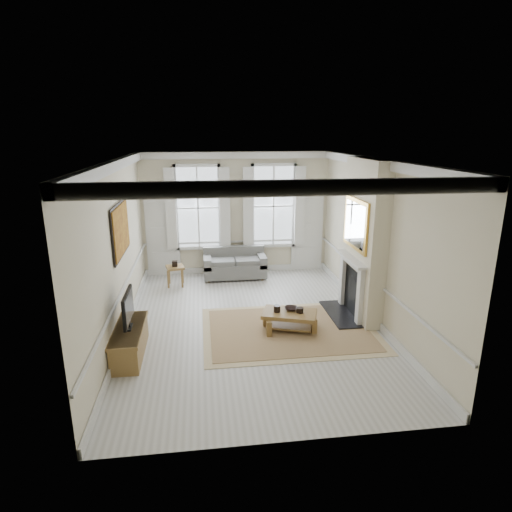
{
  "coord_description": "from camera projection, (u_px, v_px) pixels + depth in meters",
  "views": [
    {
      "loc": [
        -0.99,
        -8.2,
        3.9
      ],
      "look_at": [
        0.2,
        0.84,
        1.25
      ],
      "focal_mm": 30.0,
      "sensor_mm": 36.0,
      "label": 1
    }
  ],
  "objects": [
    {
      "name": "ceramic_pot_a",
      "position": [
        277.0,
        309.0,
        8.62
      ],
      "size": [
        0.14,
        0.14,
        0.14
      ],
      "primitive_type": "cylinder",
      "color": "black",
      "rests_on": "coffee_table"
    },
    {
      "name": "mirror",
      "position": [
        355.0,
        224.0,
        8.91
      ],
      "size": [
        0.06,
        1.26,
        1.06
      ],
      "primitive_type": "cube",
      "color": "gold",
      "rests_on": "chimney_breast"
    },
    {
      "name": "fireplace",
      "position": [
        351.0,
        284.0,
        9.28
      ],
      "size": [
        0.21,
        1.45,
        1.33
      ],
      "color": "silver",
      "rests_on": "floor"
    },
    {
      "name": "tv",
      "position": [
        128.0,
        308.0,
        7.52
      ],
      "size": [
        0.08,
        0.9,
        0.68
      ],
      "color": "black",
      "rests_on": "tv_stand"
    },
    {
      "name": "hearth",
      "position": [
        340.0,
        314.0,
        9.45
      ],
      "size": [
        0.55,
        1.5,
        0.05
      ],
      "primitive_type": "cube",
      "color": "black",
      "rests_on": "floor"
    },
    {
      "name": "rug",
      "position": [
        289.0,
        330.0,
        8.73
      ],
      "size": [
        3.5,
        2.6,
        0.02
      ],
      "primitive_type": "cube",
      "color": "#9E7A51",
      "rests_on": "floor"
    },
    {
      "name": "window_right",
      "position": [
        273.0,
        206.0,
        12.0
      ],
      "size": [
        1.26,
        0.2,
        2.2
      ],
      "primitive_type": null,
      "color": "#B2BCC6",
      "rests_on": "back_wall"
    },
    {
      "name": "door_left",
      "position": [
        163.0,
        235.0,
        11.83
      ],
      "size": [
        0.9,
        0.08,
        2.3
      ],
      "primitive_type": "cube",
      "color": "silver",
      "rests_on": "floor"
    },
    {
      "name": "ceramic_pot_b",
      "position": [
        300.0,
        310.0,
        8.59
      ],
      "size": [
        0.15,
        0.15,
        0.1
      ],
      "primitive_type": "cylinder",
      "color": "black",
      "rests_on": "coffee_table"
    },
    {
      "name": "left_wall",
      "position": [
        118.0,
        251.0,
        8.21
      ],
      "size": [
        0.0,
        7.2,
        7.2
      ],
      "primitive_type": "plane",
      "rotation": [
        1.57,
        0.0,
        1.57
      ],
      "color": "beige",
      "rests_on": "floor"
    },
    {
      "name": "chimney_breast",
      "position": [
        364.0,
        240.0,
        9.04
      ],
      "size": [
        0.35,
        1.7,
        3.38
      ],
      "primitive_type": "cube",
      "color": "beige",
      "rests_on": "floor"
    },
    {
      "name": "ceiling",
      "position": [
        251.0,
        159.0,
        8.07
      ],
      "size": [
        7.2,
        7.2,
        0.0
      ],
      "primitive_type": "plane",
      "rotation": [
        3.14,
        0.0,
        0.0
      ],
      "color": "white",
      "rests_on": "back_wall"
    },
    {
      "name": "bowl",
      "position": [
        291.0,
        309.0,
        8.72
      ],
      "size": [
        0.33,
        0.33,
        0.06
      ],
      "primitive_type": "imported",
      "rotation": [
        0.0,
        0.0,
        -0.33
      ],
      "color": "black",
      "rests_on": "coffee_table"
    },
    {
      "name": "back_wall",
      "position": [
        236.0,
        214.0,
        11.97
      ],
      "size": [
        5.2,
        0.0,
        5.2
      ],
      "primitive_type": "plane",
      "rotation": [
        1.57,
        0.0,
        0.0
      ],
      "color": "beige",
      "rests_on": "floor"
    },
    {
      "name": "sofa",
      "position": [
        235.0,
        265.0,
        11.87
      ],
      "size": [
        1.7,
        0.83,
        0.83
      ],
      "color": "slate",
      "rests_on": "floor"
    },
    {
      "name": "right_wall",
      "position": [
        376.0,
        242.0,
        8.87
      ],
      "size": [
        0.0,
        7.2,
        7.2
      ],
      "primitive_type": "plane",
      "rotation": [
        1.57,
        0.0,
        -1.57
      ],
      "color": "beige",
      "rests_on": "floor"
    },
    {
      "name": "window_left",
      "position": [
        198.0,
        208.0,
        11.73
      ],
      "size": [
        1.26,
        0.2,
        2.2
      ],
      "primitive_type": null,
      "color": "#B2BCC6",
      "rests_on": "back_wall"
    },
    {
      "name": "floor",
      "position": [
        252.0,
        324.0,
        9.01
      ],
      "size": [
        7.2,
        7.2,
        0.0
      ],
      "primitive_type": "plane",
      "color": "#B7B5AD",
      "rests_on": "ground"
    },
    {
      "name": "side_table",
      "position": [
        175.0,
        270.0,
        11.18
      ],
      "size": [
        0.52,
        0.52,
        0.53
      ],
      "rotation": [
        0.0,
        0.0,
        0.22
      ],
      "color": "brown",
      "rests_on": "floor"
    },
    {
      "name": "door_right",
      "position": [
        307.0,
        231.0,
        12.34
      ],
      "size": [
        0.9,
        0.08,
        2.3
      ],
      "primitive_type": "cube",
      "color": "silver",
      "rests_on": "floor"
    },
    {
      "name": "coffee_table",
      "position": [
        289.0,
        316.0,
        8.65
      ],
      "size": [
        1.22,
        0.94,
        0.4
      ],
      "rotation": [
        0.0,
        0.0,
        -0.33
      ],
      "color": "brown",
      "rests_on": "rug"
    },
    {
      "name": "painting",
      "position": [
        121.0,
        230.0,
        8.41
      ],
      "size": [
        0.05,
        1.66,
        1.06
      ],
      "primitive_type": "cube",
      "color": "#C38D21",
      "rests_on": "left_wall"
    },
    {
      "name": "tv_stand",
      "position": [
        130.0,
        342.0,
        7.7
      ],
      "size": [
        0.48,
        1.49,
        0.53
      ],
      "primitive_type": "cube",
      "color": "brown",
      "rests_on": "floor"
    }
  ]
}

